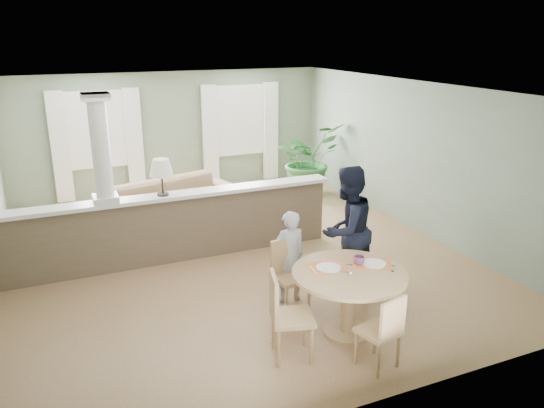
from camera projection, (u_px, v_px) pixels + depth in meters
name	position (u px, v px, depth m)	size (l,w,h in m)	color
ground	(233.00, 255.00, 8.73)	(8.00, 8.00, 0.00)	tan
room_shell	(216.00, 140.00, 8.71)	(7.02, 8.02, 2.71)	gray
pony_wall	(169.00, 219.00, 8.32)	(5.32, 0.38, 2.70)	brown
sofa	(170.00, 205.00, 9.95)	(2.85, 1.11, 0.83)	#88684A
houseplant	(308.00, 159.00, 11.79)	(1.44, 1.25, 1.60)	#276329
dining_table	(349.00, 285.00, 6.28)	(1.36, 1.36, 0.93)	tan
chair_far_boy	(288.00, 271.00, 6.96)	(0.46, 0.46, 0.93)	tan
chair_far_man	(355.00, 264.00, 7.28)	(0.48, 0.48, 0.84)	tan
chair_near	(384.00, 329.00, 5.65)	(0.49, 0.49, 0.88)	tan
chair_side	(285.00, 313.00, 5.84)	(0.56, 0.56, 1.01)	tan
child_person	(289.00, 257.00, 7.09)	(0.47, 0.31, 1.29)	#A4A3A9
man_person	(347.00, 230.00, 7.29)	(0.88, 0.69, 1.81)	black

